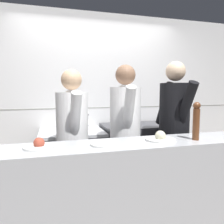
% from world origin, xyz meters
% --- Properties ---
extents(wall_back_tiled, '(8.00, 0.06, 2.60)m').
position_xyz_m(wall_back_tiled, '(0.00, 1.35, 1.30)').
color(wall_back_tiled, white).
rests_on(wall_back_tiled, ground_plane).
extents(oven_range, '(0.86, 0.71, 0.87)m').
position_xyz_m(oven_range, '(-0.44, 0.95, 0.44)').
color(oven_range, '#232326').
rests_on(oven_range, ground_plane).
extents(prep_counter, '(1.12, 0.65, 0.92)m').
position_xyz_m(prep_counter, '(0.57, 0.95, 0.46)').
color(prep_counter, '#38383D').
rests_on(prep_counter, ground_plane).
extents(pass_counter, '(2.69, 0.45, 0.97)m').
position_xyz_m(pass_counter, '(0.14, -0.27, 0.48)').
color(pass_counter, '#B7BABF').
rests_on(pass_counter, ground_plane).
extents(stock_pot, '(0.35, 0.35, 0.22)m').
position_xyz_m(stock_pot, '(-0.37, 0.95, 0.99)').
color(stock_pot, '#2D2D33').
rests_on(stock_pot, oven_range).
extents(plated_dish_main, '(0.25, 0.25, 0.09)m').
position_xyz_m(plated_dish_main, '(-0.79, -0.24, 0.99)').
color(plated_dish_main, white).
rests_on(plated_dish_main, pass_counter).
extents(plated_dish_appetiser, '(0.23, 0.23, 0.02)m').
position_xyz_m(plated_dish_appetiser, '(-0.28, -0.29, 0.98)').
color(plated_dish_appetiser, white).
rests_on(plated_dish_appetiser, pass_counter).
extents(plated_dish_dessert, '(0.27, 0.27, 0.10)m').
position_xyz_m(plated_dish_dessert, '(0.26, -0.26, 0.99)').
color(plated_dish_dessert, white).
rests_on(plated_dish_dessert, pass_counter).
extents(pepper_mill, '(0.07, 0.07, 0.35)m').
position_xyz_m(pepper_mill, '(0.58, -0.33, 1.15)').
color(pepper_mill, brown).
rests_on(pepper_mill, pass_counter).
extents(chef_head_cook, '(0.35, 0.72, 1.64)m').
position_xyz_m(chef_head_cook, '(-0.48, 0.29, 0.91)').
color(chef_head_cook, black).
rests_on(chef_head_cook, ground_plane).
extents(chef_sous, '(0.40, 0.75, 1.71)m').
position_xyz_m(chef_sous, '(0.11, 0.30, 0.95)').
color(chef_sous, black).
rests_on(chef_sous, ground_plane).
extents(chef_line, '(0.38, 0.77, 1.76)m').
position_xyz_m(chef_line, '(0.74, 0.30, 0.98)').
color(chef_line, black).
rests_on(chef_line, ground_plane).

